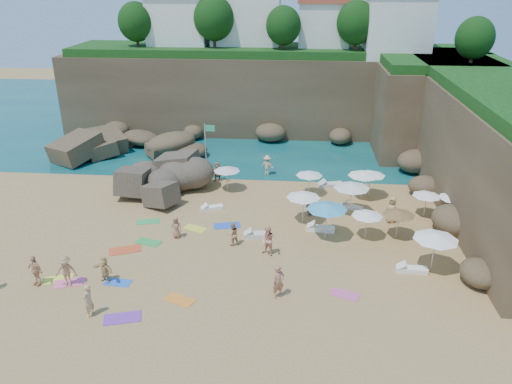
# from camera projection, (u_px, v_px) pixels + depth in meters

# --- Properties ---
(ground) EXTENTS (120.00, 120.00, 0.00)m
(ground) POSITION_uv_depth(u_px,v_px,m) (221.00, 238.00, 32.18)
(ground) COLOR tan
(ground) RESTS_ON ground
(seawater) EXTENTS (120.00, 120.00, 0.00)m
(seawater) POSITION_uv_depth(u_px,v_px,m) (258.00, 117.00, 59.57)
(seawater) COLOR #0C4751
(seawater) RESTS_ON ground
(cliff_back) EXTENTS (44.00, 8.00, 8.00)m
(cliff_back) POSITION_uv_depth(u_px,v_px,m) (273.00, 93.00, 53.25)
(cliff_back) COLOR brown
(cliff_back) RESTS_ON ground
(cliff_right) EXTENTS (8.00, 30.00, 8.00)m
(cliff_right) POSITION_uv_depth(u_px,v_px,m) (493.00, 147.00, 36.42)
(cliff_right) COLOR brown
(cliff_right) RESTS_ON ground
(cliff_corner) EXTENTS (10.00, 12.00, 8.00)m
(cliff_corner) POSITION_uv_depth(u_px,v_px,m) (427.00, 107.00, 47.53)
(cliff_corner) COLOR brown
(cliff_corner) RESTS_ON ground
(rock_promontory) EXTENTS (12.00, 7.00, 2.00)m
(rock_promontory) POSITION_uv_depth(u_px,v_px,m) (132.00, 152.00, 47.63)
(rock_promontory) COLOR brown
(rock_promontory) RESTS_ON ground
(clifftop_buildings) EXTENTS (28.48, 9.48, 7.00)m
(clifftop_buildings) POSITION_uv_depth(u_px,v_px,m) (284.00, 21.00, 51.00)
(clifftop_buildings) COLOR white
(clifftop_buildings) RESTS_ON cliff_back
(clifftop_trees) EXTENTS (35.60, 23.82, 4.40)m
(clifftop_trees) POSITION_uv_depth(u_px,v_px,m) (302.00, 27.00, 45.12)
(clifftop_trees) COLOR #11380F
(clifftop_trees) RESTS_ON ground
(marina_masts) EXTENTS (3.10, 0.10, 6.00)m
(marina_masts) POSITION_uv_depth(u_px,v_px,m) (121.00, 89.00, 59.63)
(marina_masts) COLOR white
(marina_masts) RESTS_ON ground
(rock_outcrop) EXTENTS (8.56, 7.51, 2.86)m
(rock_outcrop) POSITION_uv_depth(u_px,v_px,m) (166.00, 194.00, 38.58)
(rock_outcrop) COLOR brown
(rock_outcrop) RESTS_ON ground
(flag_pole) EXTENTS (0.88, 0.12, 4.50)m
(flag_pole) POSITION_uv_depth(u_px,v_px,m) (207.00, 143.00, 41.03)
(flag_pole) COLOR silver
(flag_pole) RESTS_ON ground
(parasol_0) EXTENTS (2.04, 2.04, 1.93)m
(parasol_0) POSITION_uv_depth(u_px,v_px,m) (309.00, 173.00, 37.74)
(parasol_0) COLOR silver
(parasol_0) RESTS_ON ground
(parasol_1) EXTENTS (2.53, 2.53, 2.39)m
(parasol_1) POSITION_uv_depth(u_px,v_px,m) (352.00, 185.00, 34.52)
(parasol_1) COLOR silver
(parasol_1) RESTS_ON ground
(parasol_2) EXTENTS (2.33, 2.33, 2.21)m
(parasol_2) POSITION_uv_depth(u_px,v_px,m) (364.00, 173.00, 37.05)
(parasol_2) COLOR silver
(parasol_2) RESTS_ON ground
(parasol_3) EXTENTS (2.09, 2.09, 1.97)m
(parasol_3) POSITION_uv_depth(u_px,v_px,m) (455.00, 196.00, 33.79)
(parasol_3) COLOR silver
(parasol_3) RESTS_ON ground
(parasol_4) EXTENTS (1.96, 1.96, 1.85)m
(parasol_4) POSITION_uv_depth(u_px,v_px,m) (427.00, 194.00, 34.39)
(parasol_4) COLOR silver
(parasol_4) RESTS_ON ground
(parasol_5) EXTENTS (2.08, 2.08, 1.96)m
(parasol_5) POSITION_uv_depth(u_px,v_px,m) (227.00, 169.00, 38.55)
(parasol_5) COLOR silver
(parasol_5) RESTS_ON ground
(parasol_6) EXTENTS (2.05, 2.05, 1.94)m
(parasol_6) POSITION_uv_depth(u_px,v_px,m) (399.00, 213.00, 31.52)
(parasol_6) COLOR silver
(parasol_6) RESTS_ON ground
(parasol_7) EXTENTS (2.24, 2.24, 2.12)m
(parasol_7) POSITION_uv_depth(u_px,v_px,m) (370.00, 173.00, 37.32)
(parasol_7) COLOR silver
(parasol_7) RESTS_ON ground
(parasol_8) EXTENTS (1.98, 1.98, 1.88)m
(parasol_8) POSITION_uv_depth(u_px,v_px,m) (367.00, 214.00, 31.51)
(parasol_8) COLOR silver
(parasol_8) RESTS_ON ground
(parasol_9) EXTENTS (2.31, 2.31, 2.18)m
(parasol_9) POSITION_uv_depth(u_px,v_px,m) (304.00, 195.00, 33.48)
(parasol_9) COLOR silver
(parasol_9) RESTS_ON ground
(parasol_10) EXTENTS (2.60, 2.60, 2.46)m
(parasol_10) POSITION_uv_depth(u_px,v_px,m) (327.00, 206.00, 31.27)
(parasol_10) COLOR silver
(parasol_10) RESTS_ON ground
(parasol_11) EXTENTS (2.54, 2.54, 2.40)m
(parasol_11) POSITION_uv_depth(u_px,v_px,m) (436.00, 236.00, 27.81)
(parasol_11) COLOR silver
(parasol_11) RESTS_ON ground
(lounger_0) EXTENTS (1.66, 1.15, 0.25)m
(lounger_0) POSITION_uv_depth(u_px,v_px,m) (212.00, 208.00, 36.02)
(lounger_0) COLOR white
(lounger_0) RESTS_ON ground
(lounger_1) EXTENTS (1.70, 1.26, 0.25)m
(lounger_1) POSITION_uv_depth(u_px,v_px,m) (351.00, 207.00, 36.18)
(lounger_1) COLOR white
(lounger_1) RESTS_ON ground
(lounger_2) EXTENTS (2.09, 1.19, 0.31)m
(lounger_2) POSITION_uv_depth(u_px,v_px,m) (330.00, 185.00, 39.87)
(lounger_2) COLOR silver
(lounger_2) RESTS_ON ground
(lounger_3) EXTENTS (1.91, 0.94, 0.28)m
(lounger_3) POSITION_uv_depth(u_px,v_px,m) (258.00, 235.00, 32.24)
(lounger_3) COLOR silver
(lounger_3) RESTS_ON ground
(lounger_4) EXTENTS (1.91, 0.80, 0.29)m
(lounger_4) POSITION_uv_depth(u_px,v_px,m) (321.00, 229.00, 33.03)
(lounger_4) COLOR white
(lounger_4) RESTS_ON ground
(lounger_5) EXTENTS (1.76, 0.64, 0.27)m
(lounger_5) POSITION_uv_depth(u_px,v_px,m) (412.00, 270.00, 28.48)
(lounger_5) COLOR white
(lounger_5) RESTS_ON ground
(towel_0) EXTENTS (1.54, 0.86, 0.03)m
(towel_0) POSITION_uv_depth(u_px,v_px,m) (118.00, 282.00, 27.50)
(towel_0) COLOR blue
(towel_0) RESTS_ON ground
(towel_1) EXTENTS (1.86, 1.38, 0.03)m
(towel_1) POSITION_uv_depth(u_px,v_px,m) (70.00, 283.00, 27.49)
(towel_1) COLOR pink
(towel_1) RESTS_ON ground
(towel_2) EXTENTS (1.77, 1.33, 0.03)m
(towel_2) POSITION_uv_depth(u_px,v_px,m) (180.00, 300.00, 26.03)
(towel_2) COLOR orange
(towel_2) RESTS_ON ground
(towel_3) EXTENTS (1.77, 1.24, 0.03)m
(towel_3) POSITION_uv_depth(u_px,v_px,m) (148.00, 242.00, 31.63)
(towel_3) COLOR green
(towel_3) RESTS_ON ground
(towel_4) EXTENTS (1.73, 1.26, 0.03)m
(towel_4) POSITION_uv_depth(u_px,v_px,m) (58.00, 279.00, 27.80)
(towel_4) COLOR #FAFA41
(towel_4) RESTS_ON ground
(towel_6) EXTENTS (2.00, 1.38, 0.03)m
(towel_6) POSITION_uv_depth(u_px,v_px,m) (122.00, 318.00, 24.65)
(towel_6) COLOR purple
(towel_6) RESTS_ON ground
(towel_7) EXTENTS (2.14, 1.63, 0.03)m
(towel_7) POSITION_uv_depth(u_px,v_px,m) (125.00, 250.00, 30.73)
(towel_7) COLOR #D14A25
(towel_7) RESTS_ON ground
(towel_8) EXTENTS (1.94, 1.29, 0.03)m
(towel_8) POSITION_uv_depth(u_px,v_px,m) (227.00, 226.00, 33.72)
(towel_8) COLOR blue
(towel_8) RESTS_ON ground
(towel_9) EXTENTS (1.67, 1.27, 0.03)m
(towel_9) POSITION_uv_depth(u_px,v_px,m) (345.00, 295.00, 26.46)
(towel_9) COLOR #D75394
(towel_9) RESTS_ON ground
(towel_11) EXTENTS (1.71, 1.13, 0.03)m
(towel_11) POSITION_uv_depth(u_px,v_px,m) (148.00, 222.00, 34.26)
(towel_11) COLOR green
(towel_11) RESTS_ON ground
(towel_12) EXTENTS (1.72, 1.30, 0.03)m
(towel_12) POSITION_uv_depth(u_px,v_px,m) (195.00, 228.00, 33.35)
(towel_12) COLOR yellow
(towel_12) RESTS_ON ground
(person_stand_1) EXTENTS (0.96, 0.90, 1.56)m
(person_stand_1) POSITION_uv_depth(u_px,v_px,m) (233.00, 234.00, 31.05)
(person_stand_1) COLOR tan
(person_stand_1) RESTS_ON ground
(person_stand_2) EXTENTS (1.20, 0.83, 1.72)m
(person_stand_2) POSITION_uv_depth(u_px,v_px,m) (267.00, 165.00, 41.97)
(person_stand_2) COLOR #E6AA83
(person_stand_2) RESTS_ON ground
(person_stand_3) EXTENTS (0.77, 0.95, 1.51)m
(person_stand_3) POSITION_uv_depth(u_px,v_px,m) (309.00, 205.00, 34.92)
(person_stand_3) COLOR #A46D52
(person_stand_3) RESTS_ON ground
(person_stand_4) EXTENTS (1.03, 0.88, 1.86)m
(person_stand_4) POSITION_uv_depth(u_px,v_px,m) (392.00, 210.00, 33.86)
(person_stand_4) COLOR tan
(person_stand_4) RESTS_ON ground
(person_stand_5) EXTENTS (1.52, 0.47, 1.62)m
(person_stand_5) POSITION_uv_depth(u_px,v_px,m) (217.00, 172.00, 40.72)
(person_stand_5) COLOR #AA7755
(person_stand_5) RESTS_ON ground
(person_stand_6) EXTENTS (0.55, 0.73, 1.80)m
(person_stand_6) POSITION_uv_depth(u_px,v_px,m) (88.00, 300.00, 24.51)
(person_stand_6) COLOR tan
(person_stand_6) RESTS_ON ground
(person_lie_0) EXTENTS (1.41, 1.96, 0.48)m
(person_lie_0) POSITION_uv_depth(u_px,v_px,m) (68.00, 282.00, 27.12)
(person_lie_0) COLOR #AA7955
(person_lie_0) RESTS_ON ground
(person_lie_1) EXTENTS (1.62, 2.01, 0.43)m
(person_lie_1) POSITION_uv_depth(u_px,v_px,m) (37.00, 281.00, 27.26)
(person_lie_1) COLOR #DEA97E
(person_lie_1) RESTS_ON ground
(person_lie_2) EXTENTS (0.74, 1.43, 0.38)m
(person_lie_2) POSITION_uv_depth(u_px,v_px,m) (177.00, 235.00, 32.16)
(person_lie_2) COLOR #98674C
(person_lie_2) RESTS_ON ground
(person_lie_3) EXTENTS (1.86, 1.92, 0.40)m
(person_lie_3) POSITION_uv_depth(u_px,v_px,m) (106.00, 278.00, 27.55)
(person_lie_3) COLOR tan
(person_lie_3) RESTS_ON ground
(person_lie_4) EXTENTS (1.52, 1.92, 0.44)m
(person_lie_4) POSITION_uv_depth(u_px,v_px,m) (278.00, 293.00, 26.21)
(person_lie_4) COLOR #A56C52
(person_lie_4) RESTS_ON ground
(person_lie_5) EXTENTS (1.73, 2.06, 0.70)m
(person_lie_5) POSITION_uv_depth(u_px,v_px,m) (268.00, 250.00, 30.08)
(person_lie_5) COLOR #EAA285
(person_lie_5) RESTS_ON ground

